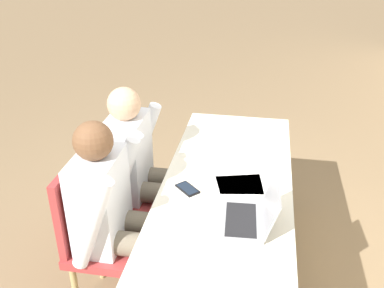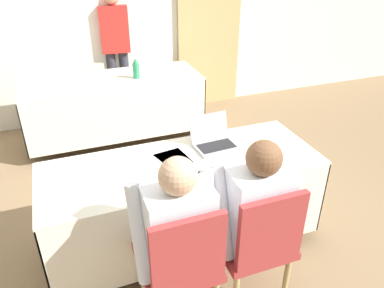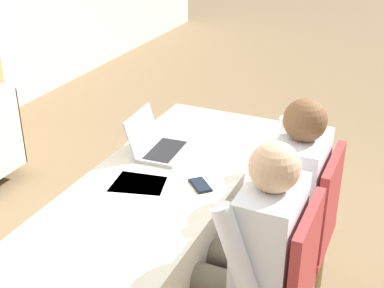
{
  "view_description": "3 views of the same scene",
  "coord_description": "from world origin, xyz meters",
  "px_view_note": "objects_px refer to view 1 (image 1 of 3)",
  "views": [
    {
      "loc": [
        1.98,
        0.16,
        2.03
      ],
      "look_at": [
        0.0,
        -0.19,
        0.98
      ],
      "focal_mm": 40.0,
      "sensor_mm": 36.0,
      "label": 1
    },
    {
      "loc": [
        -0.71,
        -2.09,
        2.12
      ],
      "look_at": [
        0.0,
        -0.19,
        0.98
      ],
      "focal_mm": 35.0,
      "sensor_mm": 36.0,
      "label": 2
    },
    {
      "loc": [
        -1.97,
        -1.08,
        2.04
      ],
      "look_at": [
        0.0,
        -0.19,
        0.98
      ],
      "focal_mm": 50.0,
      "sensor_mm": 36.0,
      "label": 3
    }
  ],
  "objects_px": {
    "cell_phone": "(187,189)",
    "person_checkered_shirt": "(141,165)",
    "laptop": "(250,216)",
    "chair_near_left": "(127,185)",
    "person_white_shirt": "(115,211)",
    "chair_near_right": "(100,232)"
  },
  "relations": [
    {
      "from": "laptop",
      "to": "person_checkered_shirt",
      "type": "relative_size",
      "value": 0.27
    },
    {
      "from": "chair_near_left",
      "to": "person_checkered_shirt",
      "type": "xyz_separation_m",
      "value": [
        0.0,
        0.1,
        0.16
      ]
    },
    {
      "from": "cell_phone",
      "to": "chair_near_left",
      "type": "distance_m",
      "value": 0.59
    },
    {
      "from": "cell_phone",
      "to": "chair_near_right",
      "type": "relative_size",
      "value": 0.16
    },
    {
      "from": "laptop",
      "to": "person_checkered_shirt",
      "type": "height_order",
      "value": "person_checkered_shirt"
    },
    {
      "from": "chair_near_left",
      "to": "person_checkered_shirt",
      "type": "bearing_deg",
      "value": -90.0
    },
    {
      "from": "laptop",
      "to": "person_checkered_shirt",
      "type": "xyz_separation_m",
      "value": [
        -0.54,
        -0.7,
        -0.1
      ]
    },
    {
      "from": "chair_near_right",
      "to": "person_checkered_shirt",
      "type": "xyz_separation_m",
      "value": [
        -0.48,
        0.1,
        0.16
      ]
    },
    {
      "from": "chair_near_left",
      "to": "chair_near_right",
      "type": "height_order",
      "value": "same"
    },
    {
      "from": "cell_phone",
      "to": "person_checkered_shirt",
      "type": "height_order",
      "value": "person_checkered_shirt"
    },
    {
      "from": "chair_near_left",
      "to": "person_white_shirt",
      "type": "bearing_deg",
      "value": -167.8
    },
    {
      "from": "chair_near_right",
      "to": "person_checkered_shirt",
      "type": "bearing_deg",
      "value": -12.2
    },
    {
      "from": "laptop",
      "to": "cell_phone",
      "type": "height_order",
      "value": "laptop"
    },
    {
      "from": "cell_phone",
      "to": "person_white_shirt",
      "type": "bearing_deg",
      "value": -18.88
    },
    {
      "from": "cell_phone",
      "to": "chair_near_left",
      "type": "xyz_separation_m",
      "value": [
        -0.3,
        -0.46,
        -0.22
      ]
    },
    {
      "from": "cell_phone",
      "to": "person_white_shirt",
      "type": "distance_m",
      "value": 0.4
    },
    {
      "from": "chair_near_left",
      "to": "person_checkered_shirt",
      "type": "distance_m",
      "value": 0.19
    },
    {
      "from": "cell_phone",
      "to": "person_checkered_shirt",
      "type": "xyz_separation_m",
      "value": [
        -0.3,
        -0.35,
        -0.06
      ]
    },
    {
      "from": "chair_near_right",
      "to": "person_white_shirt",
      "type": "bearing_deg",
      "value": -90.0
    },
    {
      "from": "person_white_shirt",
      "to": "person_checkered_shirt",
      "type": "bearing_deg",
      "value": 0.0
    },
    {
      "from": "cell_phone",
      "to": "chair_near_right",
      "type": "bearing_deg",
      "value": -24.33
    },
    {
      "from": "chair_near_right",
      "to": "person_checkered_shirt",
      "type": "distance_m",
      "value": 0.52
    }
  ]
}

